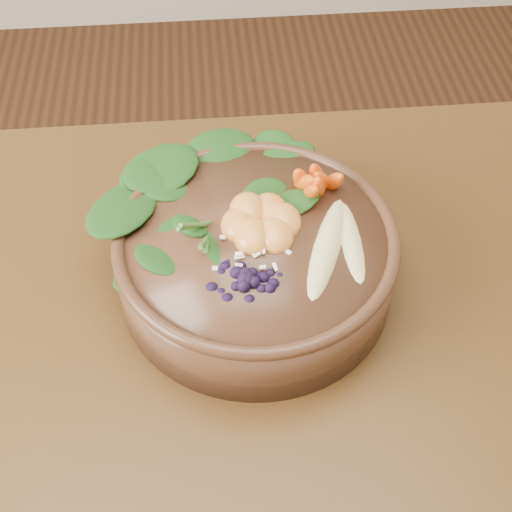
# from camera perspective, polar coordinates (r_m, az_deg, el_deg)

# --- Properties ---
(dining_table) EXTENTS (1.60, 0.90, 0.75)m
(dining_table) POSITION_cam_1_polar(r_m,az_deg,el_deg) (0.87, -6.17, -13.04)
(dining_table) COLOR #331C0C
(dining_table) RESTS_ON ground
(stoneware_bowl) EXTENTS (0.39, 0.39, 0.09)m
(stoneware_bowl) POSITION_cam_1_polar(r_m,az_deg,el_deg) (0.83, 0.00, -0.46)
(stoneware_bowl) COLOR #51301B
(stoneware_bowl) RESTS_ON dining_table
(kale_heap) EXTENTS (0.25, 0.24, 0.05)m
(kale_heap) POSITION_cam_1_polar(r_m,az_deg,el_deg) (0.83, -2.61, 6.47)
(kale_heap) COLOR #1C4714
(kale_heap) RESTS_ON stoneware_bowl
(carrot_cluster) EXTENTS (0.08, 0.08, 0.09)m
(carrot_cluster) POSITION_cam_1_polar(r_m,az_deg,el_deg) (0.82, 5.05, 7.53)
(carrot_cluster) COLOR #F35D11
(carrot_cluster) RESTS_ON stoneware_bowl
(banana_halves) EXTENTS (0.09, 0.17, 0.03)m
(banana_halves) POSITION_cam_1_polar(r_m,az_deg,el_deg) (0.78, 6.76, 1.70)
(banana_halves) COLOR #E0CC84
(banana_halves) RESTS_ON stoneware_bowl
(mandarin_cluster) EXTENTS (0.12, 0.12, 0.04)m
(mandarin_cluster) POSITION_cam_1_polar(r_m,az_deg,el_deg) (0.79, 0.41, 3.46)
(mandarin_cluster) COLOR orange
(mandarin_cluster) RESTS_ON stoneware_bowl
(blueberry_pile) EXTENTS (0.17, 0.15, 0.04)m
(blueberry_pile) POSITION_cam_1_polar(r_m,az_deg,el_deg) (0.73, -0.64, -1.05)
(blueberry_pile) COLOR black
(blueberry_pile) RESTS_ON stoneware_bowl
(coconut_flakes) EXTENTS (0.12, 0.10, 0.01)m
(coconut_flakes) POSITION_cam_1_polar(r_m,az_deg,el_deg) (0.78, -0.12, 0.59)
(coconut_flakes) COLOR white
(coconut_flakes) RESTS_ON stoneware_bowl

